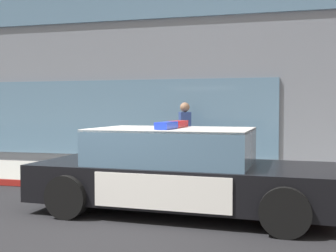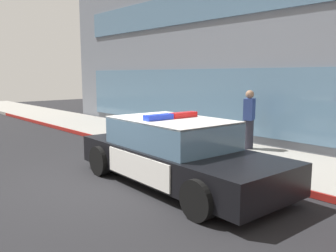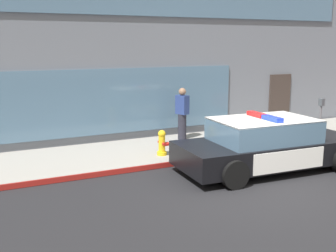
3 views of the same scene
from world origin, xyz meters
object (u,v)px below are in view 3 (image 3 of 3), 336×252
(police_cruiser, at_px, (267,145))
(parking_meter, at_px, (321,111))
(fire_hydrant, at_px, (162,143))
(pedestrian_on_sidewalk, at_px, (182,114))

(police_cruiser, xyz_separation_m, parking_meter, (3.59, 1.70, 0.40))
(fire_hydrant, height_order, parking_meter, parking_meter)
(fire_hydrant, relative_size, pedestrian_on_sidewalk, 0.42)
(parking_meter, bearing_deg, fire_hydrant, 176.81)
(pedestrian_on_sidewalk, bearing_deg, parking_meter, 135.58)
(fire_hydrant, bearing_deg, parking_meter, -3.19)
(pedestrian_on_sidewalk, bearing_deg, police_cruiser, 79.63)
(police_cruiser, xyz_separation_m, fire_hydrant, (-2.11, 2.02, -0.18))
(fire_hydrant, distance_m, pedestrian_on_sidewalk, 2.15)
(police_cruiser, bearing_deg, parking_meter, 28.26)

